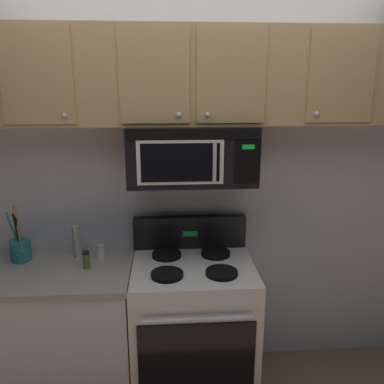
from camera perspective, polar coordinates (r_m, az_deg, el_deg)
The scene contains 9 objects.
back_wall at distance 2.71m, azimuth -0.45°, elevation 1.66°, with size 5.20×0.10×2.70m, color silver.
stove_range at distance 2.73m, azimuth 0.10°, elevation -18.58°, with size 0.76×0.69×1.12m.
over_range_microwave at distance 2.42m, azimuth -0.09°, elevation 5.47°, with size 0.76×0.43×0.35m.
upper_cabinets at distance 2.41m, azimuth -0.14°, elevation 16.18°, with size 2.50×0.36×0.55m.
counter_segment at distance 2.82m, azimuth -18.19°, elevation -18.59°, with size 0.93×0.65×0.90m.
utensil_crock_teal at distance 2.76m, azimuth -23.40°, elevation -7.30°, with size 0.12×0.12×0.37m.
salt_shaker at distance 2.63m, azimuth -12.88°, elevation -8.38°, with size 0.05×0.05×0.09m.
pepper_mill at distance 2.68m, azimuth -16.14°, elevation -6.84°, with size 0.05×0.05×0.21m, color #B7B2A8.
spice_jar at distance 2.53m, azimuth -14.85°, elevation -9.37°, with size 0.04×0.04×0.11m.
Camera 1 is at (-0.16, -1.84, 1.98)m, focal length 37.29 mm.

